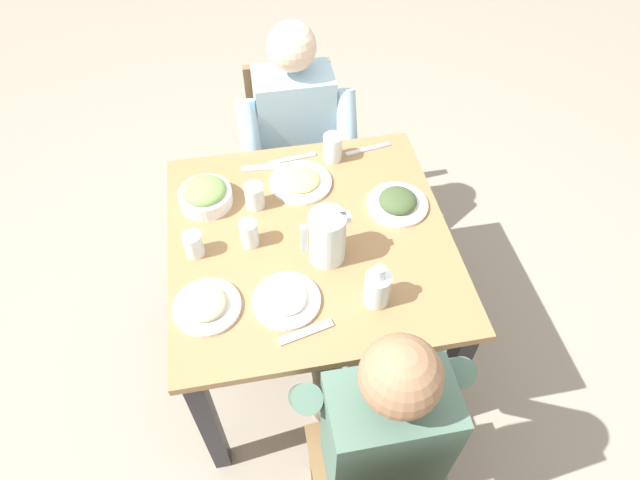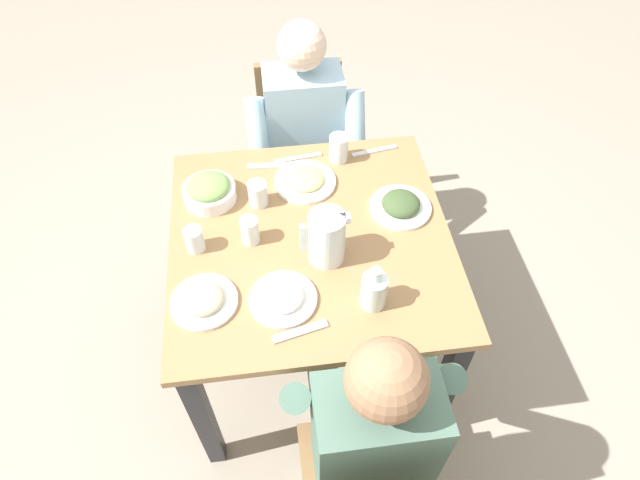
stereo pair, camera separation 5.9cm
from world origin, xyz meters
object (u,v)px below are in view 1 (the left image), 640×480
(plate_yoghurt, at_px, (286,299))
(water_glass_far_right, at_px, (194,245))
(dining_table, at_px, (310,259))
(salad_bowl, at_px, (205,195))
(plate_dolmas, at_px, (398,202))
(oil_carafe, at_px, (377,290))
(water_glass_center, at_px, (255,196))
(water_glass_near_left, at_px, (333,148))
(diner_near, at_px, (299,150))
(plate_fries, at_px, (301,181))
(water_glass_far_left, at_px, (249,233))
(diner_far, at_px, (375,415))
(plate_beans, at_px, (207,305))
(water_pitcher, at_px, (327,237))
(chair_near, at_px, (293,145))

(plate_yoghurt, relative_size, water_glass_far_right, 2.39)
(dining_table, relative_size, salad_bowl, 5.08)
(plate_dolmas, bearing_deg, oil_carafe, 65.27)
(water_glass_far_right, bearing_deg, water_glass_center, -139.80)
(water_glass_near_left, bearing_deg, water_glass_center, 31.43)
(diner_near, xyz_separation_m, oil_carafe, (-0.11, 0.88, 0.18))
(dining_table, height_order, plate_fries, plate_fries)
(plate_yoghurt, xyz_separation_m, plate_dolmas, (-0.45, -0.33, 0.00))
(salad_bowl, height_order, water_glass_far_left, water_glass_far_left)
(dining_table, bearing_deg, oil_carafe, 118.71)
(dining_table, distance_m, water_glass_far_left, 0.26)
(water_glass_far_right, height_order, water_glass_near_left, water_glass_near_left)
(plate_dolmas, distance_m, plate_fries, 0.36)
(dining_table, relative_size, water_glass_center, 10.35)
(diner_far, bearing_deg, water_glass_far_left, -64.46)
(dining_table, height_order, salad_bowl, salad_bowl)
(diner_near, relative_size, oil_carafe, 7.02)
(diner_far, distance_m, water_glass_far_left, 0.69)
(dining_table, height_order, diner_near, diner_near)
(plate_beans, relative_size, water_glass_center, 2.27)
(water_glass_far_right, bearing_deg, water_glass_far_left, -175.83)
(dining_table, distance_m, plate_beans, 0.44)
(diner_near, distance_m, plate_dolmas, 0.60)
(diner_near, height_order, water_glass_far_left, diner_near)
(plate_yoghurt, bearing_deg, plate_fries, -103.94)
(water_pitcher, height_order, water_glass_center, water_pitcher)
(dining_table, xyz_separation_m, oil_carafe, (-0.16, 0.29, 0.18))
(diner_far, xyz_separation_m, water_glass_center, (0.25, -0.78, 0.17))
(plate_beans, height_order, oil_carafe, oil_carafe)
(salad_bowl, bearing_deg, plate_dolmas, 168.32)
(water_pitcher, xyz_separation_m, plate_fries, (0.03, -0.35, -0.08))
(water_glass_far_right, bearing_deg, plate_yoghurt, 137.78)
(dining_table, distance_m, diner_near, 0.60)
(water_pitcher, relative_size, water_glass_far_right, 2.14)
(diner_far, height_order, oil_carafe, diner_far)
(chair_near, relative_size, plate_dolmas, 3.95)
(plate_fries, bearing_deg, diner_far, 95.25)
(water_glass_center, xyz_separation_m, oil_carafe, (-0.32, 0.47, 0.01))
(plate_yoghurt, bearing_deg, water_glass_center, -83.38)
(oil_carafe, bearing_deg, water_glass_near_left, -89.59)
(plate_yoghurt, distance_m, water_glass_far_left, 0.27)
(diner_near, height_order, plate_yoghurt, diner_near)
(water_glass_far_left, bearing_deg, dining_table, 176.75)
(dining_table, height_order, water_glass_center, water_glass_center)
(plate_yoghurt, bearing_deg, water_glass_far_right, -42.22)
(diner_far, xyz_separation_m, plate_yoghurt, (0.20, -0.35, 0.14))
(water_glass_near_left, bearing_deg, plate_beans, 49.70)
(chair_near, relative_size, plate_fries, 3.77)
(plate_beans, relative_size, water_glass_far_right, 2.35)
(salad_bowl, xyz_separation_m, water_glass_far_right, (0.05, 0.23, 0.00))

